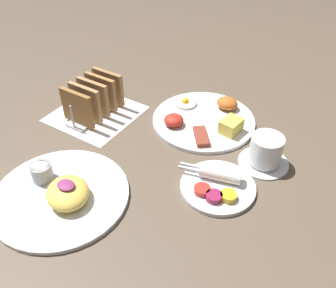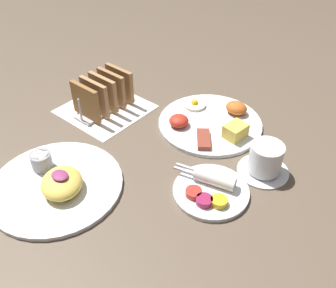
{
  "view_description": "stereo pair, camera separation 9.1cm",
  "coord_description": "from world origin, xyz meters",
  "px_view_note": "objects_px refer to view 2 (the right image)",
  "views": [
    {
      "loc": [
        0.44,
        -0.54,
        0.61
      ],
      "look_at": [
        0.06,
        0.05,
        0.03
      ],
      "focal_mm": 40.0,
      "sensor_mm": 36.0,
      "label": 1
    },
    {
      "loc": [
        0.51,
        -0.49,
        0.61
      ],
      "look_at": [
        0.06,
        0.05,
        0.03
      ],
      "focal_mm": 40.0,
      "sensor_mm": 36.0,
      "label": 2
    }
  ],
  "objects_px": {
    "plate_condiments": "(211,189)",
    "plate_foreground": "(56,183)",
    "coffee_cup": "(265,160)",
    "toast_rack": "(103,94)",
    "plate_breakfast": "(211,122)"
  },
  "relations": [
    {
      "from": "toast_rack",
      "to": "coffee_cup",
      "type": "bearing_deg",
      "value": 6.89
    },
    {
      "from": "plate_condiments",
      "to": "coffee_cup",
      "type": "height_order",
      "value": "coffee_cup"
    },
    {
      "from": "plate_foreground",
      "to": "coffee_cup",
      "type": "bearing_deg",
      "value": 45.95
    },
    {
      "from": "coffee_cup",
      "to": "plate_condiments",
      "type": "bearing_deg",
      "value": -112.46
    },
    {
      "from": "plate_foreground",
      "to": "coffee_cup",
      "type": "xyz_separation_m",
      "value": [
        0.33,
        0.34,
        0.02
      ]
    },
    {
      "from": "plate_condiments",
      "to": "coffee_cup",
      "type": "xyz_separation_m",
      "value": [
        0.06,
        0.13,
        0.02
      ]
    },
    {
      "from": "plate_condiments",
      "to": "plate_foreground",
      "type": "distance_m",
      "value": 0.34
    },
    {
      "from": "plate_condiments",
      "to": "plate_foreground",
      "type": "height_order",
      "value": "plate_foreground"
    },
    {
      "from": "plate_breakfast",
      "to": "toast_rack",
      "type": "relative_size",
      "value": 1.56
    },
    {
      "from": "plate_condiments",
      "to": "toast_rack",
      "type": "distance_m",
      "value": 0.43
    },
    {
      "from": "toast_rack",
      "to": "coffee_cup",
      "type": "xyz_separation_m",
      "value": [
        0.48,
        0.06,
        -0.02
      ]
    },
    {
      "from": "coffee_cup",
      "to": "plate_breakfast",
      "type": "bearing_deg",
      "value": 159.47
    },
    {
      "from": "toast_rack",
      "to": "plate_condiments",
      "type": "bearing_deg",
      "value": -10.27
    },
    {
      "from": "plate_foreground",
      "to": "toast_rack",
      "type": "xyz_separation_m",
      "value": [
        -0.15,
        0.28,
        0.04
      ]
    },
    {
      "from": "plate_foreground",
      "to": "toast_rack",
      "type": "relative_size",
      "value": 1.65
    }
  ]
}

